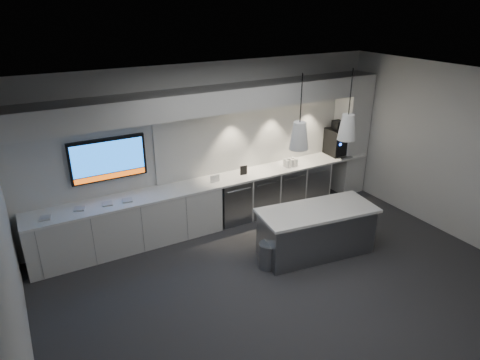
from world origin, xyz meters
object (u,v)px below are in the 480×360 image
island (316,231)px  bin (268,255)px  coffee_machine (338,141)px  wall_tv (108,159)px

island → bin: (-0.93, 0.04, -0.20)m
island → coffee_machine: bearing=50.3°
island → bin: island is taller
bin → coffee_machine: 3.48m
wall_tv → bin: wall_tv is taller
wall_tv → island: size_ratio=0.61×
wall_tv → coffee_machine: 4.77m
bin → coffee_machine: bearing=31.4°
island → bin: size_ratio=4.78×
wall_tv → island: wall_tv is taller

